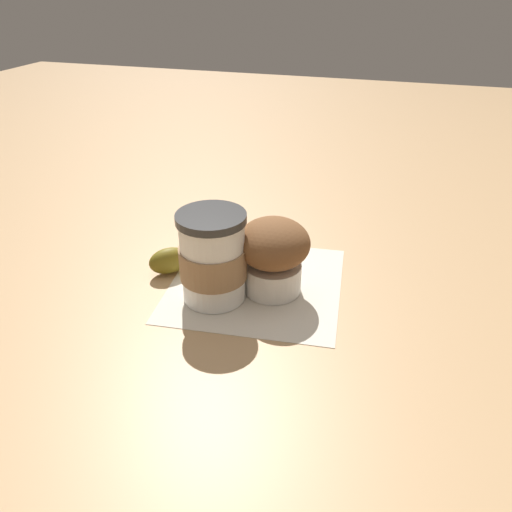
% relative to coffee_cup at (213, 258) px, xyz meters
% --- Properties ---
extents(ground_plane, '(3.00, 3.00, 0.00)m').
position_rel_coffee_cup_xyz_m(ground_plane, '(0.05, -0.04, -0.06)').
color(ground_plane, tan).
extents(paper_napkin, '(0.25, 0.25, 0.00)m').
position_rel_coffee_cup_xyz_m(paper_napkin, '(0.05, -0.04, -0.06)').
color(paper_napkin, beige).
rests_on(paper_napkin, ground_plane).
extents(coffee_cup, '(0.09, 0.09, 0.12)m').
position_rel_coffee_cup_xyz_m(coffee_cup, '(0.00, 0.00, 0.00)').
color(coffee_cup, white).
rests_on(coffee_cup, paper_napkin).
extents(muffin, '(0.10, 0.10, 0.10)m').
position_rel_coffee_cup_xyz_m(muffin, '(0.04, -0.07, -0.00)').
color(muffin, white).
rests_on(muffin, paper_napkin).
extents(banana, '(0.10, 0.16, 0.04)m').
position_rel_coffee_cup_xyz_m(banana, '(0.07, 0.04, -0.04)').
color(banana, yellow).
rests_on(banana, paper_napkin).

